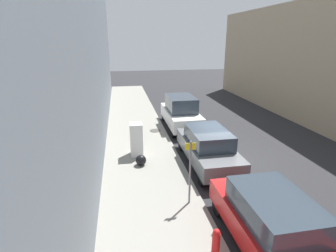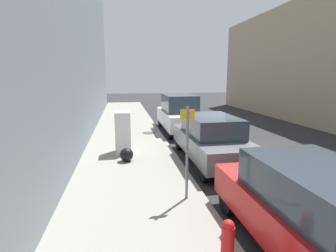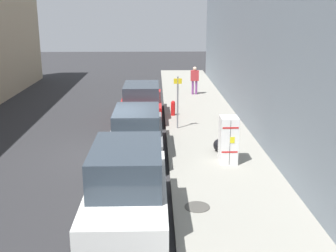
# 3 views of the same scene
# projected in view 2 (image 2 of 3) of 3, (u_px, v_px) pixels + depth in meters

# --- Properties ---
(ground_plane) EXTENTS (80.00, 80.00, 0.00)m
(ground_plane) POSITION_uv_depth(u_px,v_px,m) (229.00, 158.00, 10.43)
(ground_plane) COLOR #28282B
(sidewalk_slab) EXTENTS (3.71, 44.00, 0.13)m
(sidewalk_slab) POSITION_uv_depth(u_px,v_px,m) (130.00, 162.00, 9.75)
(sidewalk_slab) COLOR gray
(sidewalk_slab) RESTS_ON ground
(building_facade_near) EXTENTS (2.11, 39.60, 10.41)m
(building_facade_near) POSITION_uv_depth(u_px,v_px,m) (33.00, 12.00, 8.29)
(building_facade_near) COLOR slate
(building_facade_near) RESTS_ON ground
(discarded_refrigerator) EXTENTS (0.62, 0.69, 1.67)m
(discarded_refrigerator) POSITION_uv_depth(u_px,v_px,m) (123.00, 132.00, 10.63)
(discarded_refrigerator) COLOR white
(discarded_refrigerator) RESTS_ON sidewalk_slab
(manhole_cover) EXTENTS (0.70, 0.70, 0.02)m
(manhole_cover) POSITION_uv_depth(u_px,v_px,m) (149.00, 133.00, 14.40)
(manhole_cover) COLOR #47443F
(manhole_cover) RESTS_ON sidewalk_slab
(street_sign_post) EXTENTS (0.36, 0.07, 2.37)m
(street_sign_post) POSITION_uv_depth(u_px,v_px,m) (187.00, 148.00, 6.48)
(street_sign_post) COLOR slate
(street_sign_post) RESTS_ON sidewalk_slab
(fire_hydrant) EXTENTS (0.22, 0.22, 0.77)m
(fire_hydrant) POSITION_uv_depth(u_px,v_px,m) (228.00, 241.00, 4.36)
(fire_hydrant) COLOR red
(fire_hydrant) RESTS_ON sidewalk_slab
(trash_bag) EXTENTS (0.49, 0.49, 0.49)m
(trash_bag) POSITION_uv_depth(u_px,v_px,m) (127.00, 155.00, 9.61)
(trash_bag) COLOR black
(trash_bag) RESTS_ON sidewalk_slab
(parked_suv_red) EXTENTS (1.98, 4.73, 1.74)m
(parked_suv_red) POSITION_uv_depth(u_px,v_px,m) (317.00, 213.00, 4.52)
(parked_suv_red) COLOR red
(parked_suv_red) RESTS_ON ground
(parked_suv_gray) EXTENTS (1.92, 4.82, 1.75)m
(parked_suv_gray) POSITION_uv_depth(u_px,v_px,m) (211.00, 138.00, 9.85)
(parked_suv_gray) COLOR slate
(parked_suv_gray) RESTS_ON ground
(parked_van_white) EXTENTS (1.95, 4.80, 2.15)m
(parked_van_white) POSITION_uv_depth(u_px,v_px,m) (179.00, 113.00, 15.26)
(parked_van_white) COLOR silver
(parked_van_white) RESTS_ON ground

